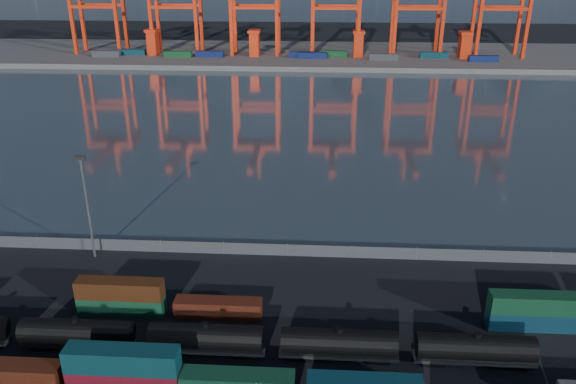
{
  "coord_description": "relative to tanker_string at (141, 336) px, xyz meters",
  "views": [
    {
      "loc": [
        4.8,
        -48.67,
        43.67
      ],
      "look_at": [
        0.0,
        30.0,
        10.0
      ],
      "focal_mm": 35.0,
      "sensor_mm": 36.0,
      "label": 1
    }
  ],
  "objects": [
    {
      "name": "ground",
      "position": [
        15.79,
        -4.26,
        -2.13
      ],
      "size": [
        700.0,
        700.0,
        0.0
      ],
      "primitive_type": "plane",
      "color": "black",
      "rests_on": "ground"
    },
    {
      "name": "harbor_water",
      "position": [
        15.79,
        100.74,
        -2.12
      ],
      "size": [
        700.0,
        700.0,
        0.0
      ],
      "primitive_type": "plane",
      "color": "#34424C",
      "rests_on": "ground"
    },
    {
      "name": "far_quay",
      "position": [
        15.79,
        205.74,
        -1.13
      ],
      "size": [
        700.0,
        70.0,
        2.0
      ],
      "primitive_type": "cube",
      "color": "#514F4C",
      "rests_on": "ground"
    },
    {
      "name": "container_row_mid",
      "position": [
        17.15,
        -6.35,
        -0.37
      ],
      "size": [
        141.6,
        2.48,
        5.29
      ],
      "color": "#424448",
      "rests_on": "ground"
    },
    {
      "name": "container_row_north",
      "position": [
        21.22,
        7.38,
        -0.09
      ],
      "size": [
        140.15,
        2.3,
        4.89
      ],
      "color": "#111052",
      "rests_on": "ground"
    },
    {
      "name": "tanker_string",
      "position": [
        0.0,
        0.0,
        0.0
      ],
      "size": [
        91.33,
        2.97,
        4.25
      ],
      "color": "black",
      "rests_on": "ground"
    },
    {
      "name": "waterfront_fence",
      "position": [
        15.79,
        23.74,
        -1.13
      ],
      "size": [
        160.12,
        0.12,
        2.2
      ],
      "color": "#595B5E",
      "rests_on": "ground"
    },
    {
      "name": "yard_light_mast",
      "position": [
        -14.21,
        21.74,
        7.16
      ],
      "size": [
        1.6,
        0.4,
        16.6
      ],
      "color": "slate",
      "rests_on": "ground"
    },
    {
      "name": "quay_containers",
      "position": [
        4.8,
        191.2,
        1.17
      ],
      "size": [
        172.58,
        10.99,
        2.6
      ],
      "color": "navy",
      "rests_on": "far_quay"
    },
    {
      "name": "straddle_carriers",
      "position": [
        13.29,
        195.74,
        5.69
      ],
      "size": [
        140.0,
        7.0,
        11.1
      ],
      "color": "red",
      "rests_on": "far_quay"
    }
  ]
}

